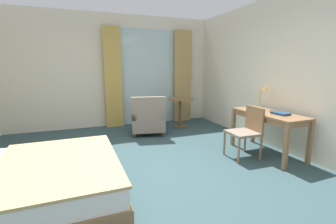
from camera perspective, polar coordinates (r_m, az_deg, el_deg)
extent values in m
cube|color=#334C51|center=(3.56, -4.14, -15.79)|extent=(5.84, 6.98, 0.10)
cube|color=silver|center=(6.34, -13.03, 9.57)|extent=(5.44, 0.12, 2.84)
cube|color=silver|center=(4.69, 28.77, 8.05)|extent=(0.12, 6.58, 2.84)
cube|color=silver|center=(6.46, -4.71, 8.32)|extent=(1.48, 0.02, 2.50)
cube|color=tan|center=(6.16, -13.14, 7.98)|extent=(0.43, 0.10, 2.50)
cube|color=tan|center=(6.70, 3.53, 8.48)|extent=(0.50, 0.10, 2.50)
cube|color=olive|center=(3.22, -30.56, -17.16)|extent=(2.01, 1.79, 0.23)
cube|color=white|center=(3.12, -30.98, -13.47)|extent=(1.95, 1.73, 0.22)
cube|color=tan|center=(3.03, -25.02, -11.04)|extent=(1.33, 1.76, 0.03)
cube|color=olive|center=(4.48, 23.23, -0.36)|extent=(0.61, 1.32, 0.04)
cube|color=olive|center=(4.49, 23.17, -1.08)|extent=(0.56, 1.25, 0.08)
cube|color=olive|center=(4.37, 31.07, -6.44)|extent=(0.06, 0.06, 0.72)
cube|color=olive|center=(5.16, 19.98, -2.99)|extent=(0.06, 0.06, 0.72)
cube|color=olive|center=(3.98, 26.64, -7.62)|extent=(0.06, 0.06, 0.72)
cube|color=olive|center=(4.84, 15.50, -3.64)|extent=(0.06, 0.06, 0.72)
cube|color=gray|center=(4.21, 17.66, -4.82)|extent=(0.49, 0.47, 0.04)
cube|color=olive|center=(4.30, 20.20, -1.54)|extent=(0.05, 0.43, 0.42)
cylinder|color=olive|center=(4.32, 13.47, -7.39)|extent=(0.04, 0.04, 0.42)
cylinder|color=olive|center=(4.00, 16.73, -9.08)|extent=(0.04, 0.04, 0.42)
cylinder|color=olive|center=(4.57, 18.13, -6.63)|extent=(0.04, 0.04, 0.42)
cylinder|color=olive|center=(4.26, 21.55, -8.12)|extent=(0.04, 0.04, 0.42)
cylinder|color=tan|center=(4.74, 21.28, 0.70)|extent=(0.15, 0.15, 0.02)
cylinder|color=tan|center=(4.71, 21.44, 3.02)|extent=(0.02, 0.02, 0.37)
cone|color=tan|center=(4.76, 22.48, 5.56)|extent=(0.16, 0.14, 0.13)
cube|color=navy|center=(4.38, 25.56, -0.31)|extent=(0.21, 0.29, 0.04)
cube|color=gray|center=(5.49, -4.88, -2.77)|extent=(0.86, 0.83, 0.29)
cube|color=gray|center=(5.12, -4.71, 0.82)|extent=(0.74, 0.27, 0.51)
cube|color=gray|center=(5.47, -1.63, -0.37)|extent=(0.24, 0.70, 0.16)
cube|color=gray|center=(5.42, -8.24, -0.58)|extent=(0.24, 0.70, 0.16)
cylinder|color=#4C3D2D|center=(5.84, -2.08, -3.85)|extent=(0.04, 0.04, 0.10)
cylinder|color=#4C3D2D|center=(5.80, -8.08, -4.07)|extent=(0.04, 0.04, 0.10)
cylinder|color=#4C3D2D|center=(5.29, -1.30, -5.44)|extent=(0.04, 0.04, 0.10)
cylinder|color=#4C3D2D|center=(5.25, -7.94, -5.69)|extent=(0.04, 0.04, 0.10)
cylinder|color=olive|center=(6.03, 2.96, 3.21)|extent=(0.66, 0.66, 0.03)
cylinder|color=brown|center=(6.09, 2.92, -0.26)|extent=(0.07, 0.07, 0.72)
cylinder|color=brown|center=(6.17, 2.89, -3.41)|extent=(0.36, 0.36, 0.02)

